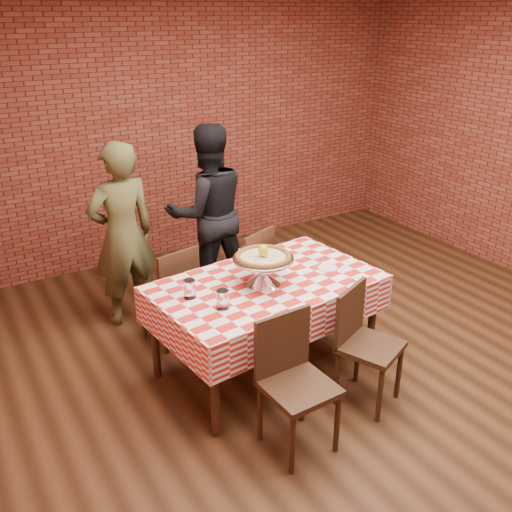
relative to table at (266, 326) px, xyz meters
name	(u,v)px	position (x,y,z in m)	size (l,w,h in m)	color
ground	(352,377)	(0.50, -0.45, -0.38)	(6.00, 6.00, 0.00)	black
back_wall	(181,125)	(0.50, 2.55, 1.08)	(5.50, 5.50, 0.00)	maroon
table	(266,326)	(0.00, 0.00, 0.00)	(1.63, 0.98, 0.75)	#402816
tablecloth	(266,298)	(0.00, 0.00, 0.24)	(1.67, 1.02, 0.28)	red
pizza_stand	(263,271)	(-0.04, -0.02, 0.48)	(0.46, 0.46, 0.20)	silver
pizza	(263,257)	(-0.04, -0.02, 0.59)	(0.41, 0.41, 0.03)	beige
lemon	(263,251)	(-0.04, -0.02, 0.64)	(0.07, 0.07, 0.09)	yellow
water_glass_left	(223,299)	(-0.47, -0.20, 0.45)	(0.08, 0.08, 0.13)	white
water_glass_right	(190,289)	(-0.59, 0.06, 0.45)	(0.08, 0.08, 0.13)	white
side_plate	(328,268)	(0.52, -0.06, 0.39)	(0.15, 0.15, 0.01)	white
sweetener_packet_a	(342,269)	(0.61, -0.12, 0.39)	(0.05, 0.04, 0.01)	white
sweetener_packet_b	(344,267)	(0.65, -0.10, 0.39)	(0.05, 0.04, 0.01)	white
condiment_caddy	(246,256)	(0.03, 0.34, 0.45)	(0.10, 0.08, 0.14)	silver
chair_near_left	(299,388)	(-0.28, -0.84, 0.07)	(0.41, 0.41, 0.89)	#402816
chair_near_right	(370,349)	(0.41, -0.72, 0.06)	(0.39, 0.39, 0.87)	#402816
chair_far_left	(169,294)	(-0.47, 0.78, 0.06)	(0.39, 0.39, 0.86)	#402816
chair_far_right	(243,274)	(0.24, 0.77, 0.07)	(0.40, 0.40, 0.88)	#402816
diner_olive	(123,235)	(-0.65, 1.29, 0.44)	(0.60, 0.39, 1.64)	#4C4D2A
diner_black	(208,213)	(0.22, 1.39, 0.46)	(0.81, 0.63, 1.68)	black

